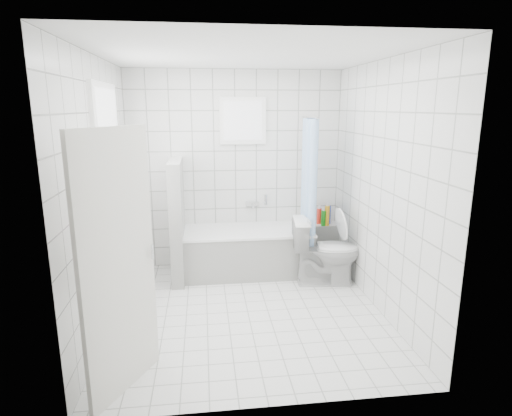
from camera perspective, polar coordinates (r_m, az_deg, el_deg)
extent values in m
plane|color=white|center=(4.69, -1.12, -13.62)|extent=(3.00, 3.00, 0.00)
plane|color=white|center=(4.21, -1.29, 19.77)|extent=(3.00, 3.00, 0.00)
cube|color=white|center=(5.74, -2.74, 5.03)|extent=(2.80, 0.02, 2.60)
cube|color=white|center=(2.82, 1.94, -3.76)|extent=(2.80, 0.02, 2.60)
cube|color=white|center=(4.35, -19.86, 1.57)|extent=(0.02, 3.00, 2.60)
cube|color=white|center=(4.62, 16.37, 2.47)|extent=(0.02, 3.00, 2.60)
cube|color=white|center=(4.59, -18.80, 6.02)|extent=(0.01, 0.90, 1.40)
cube|color=white|center=(5.64, -1.74, 11.53)|extent=(0.50, 0.01, 0.50)
cube|color=white|center=(4.72, -17.60, -2.88)|extent=(0.18, 1.02, 0.08)
cube|color=silver|center=(3.30, -17.84, -7.34)|extent=(0.42, 0.72, 2.00)
cube|color=white|center=(5.63, -1.09, -5.88)|extent=(1.63, 0.75, 0.55)
cube|color=white|center=(5.54, -1.10, -3.05)|extent=(1.65, 0.77, 0.03)
cube|color=white|center=(5.43, -10.43, -1.60)|extent=(0.15, 0.85, 1.50)
cube|color=white|center=(6.07, 8.88, -4.61)|extent=(0.40, 0.24, 0.55)
imported|color=silver|center=(5.31, 9.29, -5.68)|extent=(0.86, 0.55, 0.82)
cylinder|color=silver|center=(5.42, 7.07, 11.89)|extent=(0.02, 0.80, 0.02)
cube|color=silver|center=(5.80, -0.48, 0.62)|extent=(0.18, 0.06, 0.06)
imported|color=#FD62CB|center=(4.35, -18.43, -1.83)|extent=(0.14, 0.14, 0.28)
imported|color=#2FBBD6|center=(4.53, -17.96, -1.96)|extent=(0.10, 0.10, 0.17)
imported|color=#D068C7|center=(5.00, -16.94, -0.29)|extent=(0.11, 0.11, 0.20)
imported|color=white|center=(4.69, -17.59, -1.32)|extent=(0.18, 0.18, 0.18)
cylinder|color=#158316|center=(5.87, 8.97, -1.35)|extent=(0.06, 0.06, 0.21)
cylinder|color=red|center=(5.96, 8.41, -1.09)|extent=(0.06, 0.06, 0.22)
cylinder|color=#FDAD1A|center=(5.88, 9.46, -1.02)|extent=(0.06, 0.06, 0.27)
cylinder|color=blue|center=(5.99, 9.62, -0.87)|extent=(0.06, 0.06, 0.25)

